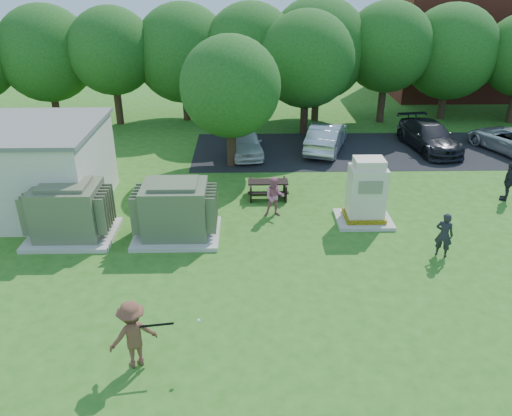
{
  "coord_description": "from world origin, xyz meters",
  "views": [
    {
      "loc": [
        -0.32,
        -11.18,
        8.63
      ],
      "look_at": [
        0.0,
        4.0,
        1.3
      ],
      "focal_mm": 35.0,
      "sensor_mm": 36.0,
      "label": 1
    }
  ],
  "objects_px": {
    "transformer_right": "(176,211)",
    "person_walking_right": "(509,181)",
    "person_by_generator": "(444,235)",
    "transformer_left": "(69,212)",
    "car_dark": "(429,136)",
    "generator_cabinet": "(366,195)",
    "car_silver_a": "(327,137)",
    "batter": "(133,335)",
    "car_silver_b": "(510,139)",
    "car_white": "(245,142)",
    "person_at_picnic": "(275,197)",
    "picnic_table": "(268,187)"
  },
  "relations": [
    {
      "from": "car_silver_b",
      "to": "car_silver_a",
      "type": "bearing_deg",
      "value": -23.78
    },
    {
      "from": "generator_cabinet",
      "to": "car_silver_b",
      "type": "height_order",
      "value": "generator_cabinet"
    },
    {
      "from": "car_dark",
      "to": "car_silver_b",
      "type": "relative_size",
      "value": 1.06
    },
    {
      "from": "transformer_right",
      "to": "person_walking_right",
      "type": "height_order",
      "value": "transformer_right"
    },
    {
      "from": "transformer_right",
      "to": "person_by_generator",
      "type": "relative_size",
      "value": 1.93
    },
    {
      "from": "car_dark",
      "to": "transformer_right",
      "type": "bearing_deg",
      "value": -150.42
    },
    {
      "from": "transformer_left",
      "to": "picnic_table",
      "type": "relative_size",
      "value": 1.82
    },
    {
      "from": "person_by_generator",
      "to": "person_walking_right",
      "type": "height_order",
      "value": "person_walking_right"
    },
    {
      "from": "picnic_table",
      "to": "car_white",
      "type": "distance_m",
      "value": 5.38
    },
    {
      "from": "transformer_left",
      "to": "batter",
      "type": "bearing_deg",
      "value": -61.38
    },
    {
      "from": "car_white",
      "to": "car_silver_b",
      "type": "relative_size",
      "value": 0.84
    },
    {
      "from": "picnic_table",
      "to": "car_silver_b",
      "type": "distance_m",
      "value": 13.89
    },
    {
      "from": "person_at_picnic",
      "to": "person_walking_right",
      "type": "relative_size",
      "value": 0.96
    },
    {
      "from": "car_silver_a",
      "to": "car_dark",
      "type": "bearing_deg",
      "value": -160.49
    },
    {
      "from": "car_silver_a",
      "to": "car_silver_b",
      "type": "xyz_separation_m",
      "value": [
        9.46,
        -0.33,
        -0.09
      ]
    },
    {
      "from": "generator_cabinet",
      "to": "person_at_picnic",
      "type": "xyz_separation_m",
      "value": [
        -3.33,
        0.57,
        -0.31
      ]
    },
    {
      "from": "transformer_left",
      "to": "person_walking_right",
      "type": "height_order",
      "value": "transformer_left"
    },
    {
      "from": "picnic_table",
      "to": "person_by_generator",
      "type": "distance_m",
      "value": 7.35
    },
    {
      "from": "batter",
      "to": "car_silver_b",
      "type": "bearing_deg",
      "value": -162.9
    },
    {
      "from": "car_silver_a",
      "to": "car_silver_b",
      "type": "relative_size",
      "value": 0.97
    },
    {
      "from": "picnic_table",
      "to": "car_silver_a",
      "type": "bearing_deg",
      "value": 60.55
    },
    {
      "from": "transformer_left",
      "to": "person_at_picnic",
      "type": "bearing_deg",
      "value": 11.87
    },
    {
      "from": "transformer_left",
      "to": "transformer_right",
      "type": "distance_m",
      "value": 3.7
    },
    {
      "from": "person_walking_right",
      "to": "batter",
      "type": "bearing_deg",
      "value": -24.52
    },
    {
      "from": "car_white",
      "to": "generator_cabinet",
      "type": "bearing_deg",
      "value": -65.82
    },
    {
      "from": "car_white",
      "to": "car_dark",
      "type": "height_order",
      "value": "car_dark"
    },
    {
      "from": "car_silver_a",
      "to": "car_dark",
      "type": "relative_size",
      "value": 0.91
    },
    {
      "from": "transformer_right",
      "to": "car_silver_a",
      "type": "distance_m",
      "value": 11.28
    },
    {
      "from": "transformer_right",
      "to": "car_white",
      "type": "xyz_separation_m",
      "value": [
        2.45,
        8.55,
        -0.31
      ]
    },
    {
      "from": "picnic_table",
      "to": "car_dark",
      "type": "relative_size",
      "value": 0.34
    },
    {
      "from": "generator_cabinet",
      "to": "car_silver_b",
      "type": "relative_size",
      "value": 0.55
    },
    {
      "from": "car_silver_a",
      "to": "car_dark",
      "type": "distance_m",
      "value": 5.38
    },
    {
      "from": "transformer_left",
      "to": "car_dark",
      "type": "distance_m",
      "value": 18.22
    },
    {
      "from": "generator_cabinet",
      "to": "person_at_picnic",
      "type": "height_order",
      "value": "generator_cabinet"
    },
    {
      "from": "transformer_left",
      "to": "car_silver_a",
      "type": "height_order",
      "value": "transformer_left"
    },
    {
      "from": "batter",
      "to": "car_silver_b",
      "type": "distance_m",
      "value": 22.29
    },
    {
      "from": "transformer_right",
      "to": "person_walking_right",
      "type": "bearing_deg",
      "value": 11.97
    },
    {
      "from": "transformer_left",
      "to": "picnic_table",
      "type": "bearing_deg",
      "value": 24.75
    },
    {
      "from": "generator_cabinet",
      "to": "car_dark",
      "type": "xyz_separation_m",
      "value": [
        5.17,
        8.2,
        -0.39
      ]
    },
    {
      "from": "generator_cabinet",
      "to": "car_white",
      "type": "height_order",
      "value": "generator_cabinet"
    },
    {
      "from": "person_at_picnic",
      "to": "person_walking_right",
      "type": "distance_m",
      "value": 9.67
    },
    {
      "from": "batter",
      "to": "car_dark",
      "type": "xyz_separation_m",
      "value": [
        12.26,
        15.55,
        -0.18
      ]
    },
    {
      "from": "batter",
      "to": "car_silver_a",
      "type": "bearing_deg",
      "value": -139.68
    },
    {
      "from": "car_silver_b",
      "to": "batter",
      "type": "bearing_deg",
      "value": 21.1
    },
    {
      "from": "person_walking_right",
      "to": "car_white",
      "type": "height_order",
      "value": "person_walking_right"
    },
    {
      "from": "person_at_picnic",
      "to": "car_silver_a",
      "type": "bearing_deg",
      "value": 68.55
    },
    {
      "from": "generator_cabinet",
      "to": "batter",
      "type": "height_order",
      "value": "generator_cabinet"
    },
    {
      "from": "picnic_table",
      "to": "transformer_left",
      "type": "bearing_deg",
      "value": -155.25
    },
    {
      "from": "generator_cabinet",
      "to": "person_by_generator",
      "type": "distance_m",
      "value": 3.25
    },
    {
      "from": "batter",
      "to": "car_dark",
      "type": "relative_size",
      "value": 0.37
    }
  ]
}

